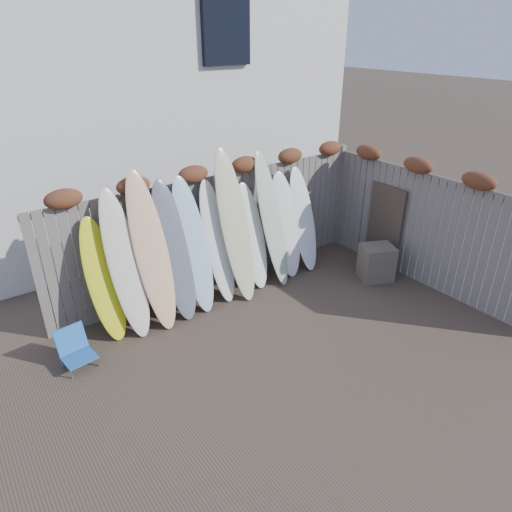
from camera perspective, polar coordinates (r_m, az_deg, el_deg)
ground at (r=6.85m, az=5.99°, el=-11.19°), size 80.00×80.00×0.00m
back_fence at (r=7.97m, az=-4.68°, el=4.42°), size 6.05×0.28×2.24m
right_fence at (r=8.48m, az=20.64°, el=3.84°), size 0.28×4.40×2.24m
house at (r=11.32m, az=-14.74°, el=20.84°), size 8.50×5.50×6.33m
beach_chair at (r=6.84m, az=-21.69°, el=-10.69°), size 0.46×0.49×0.55m
wooden_crate at (r=8.65m, az=14.82°, el=-0.80°), size 0.71×0.66×0.66m
lattice_panel at (r=9.13m, az=15.23°, el=3.89°), size 0.15×1.07×1.60m
surfboard_0 at (r=6.98m, az=-18.52°, el=-2.87°), size 0.52×0.68×1.82m
surfboard_1 at (r=6.91m, az=-16.05°, el=-1.07°), size 0.55×0.80×2.19m
surfboard_2 at (r=6.98m, az=-12.93°, el=0.51°), size 0.54×0.85×2.38m
surfboard_3 at (r=7.17m, az=-10.17°, el=0.55°), size 0.55×0.78×2.17m
surfboard_4 at (r=7.32m, az=-7.83°, el=1.29°), size 0.55×0.79×2.17m
surfboard_5 at (r=7.58m, az=-4.84°, el=1.75°), size 0.49×0.73×2.02m
surfboard_6 at (r=7.56m, az=-2.62°, el=3.73°), size 0.53×0.88×2.49m
surfboard_7 at (r=7.98m, az=-0.48°, el=2.47°), size 0.51×0.67×1.84m
surfboard_8 at (r=8.04m, az=1.98°, el=4.54°), size 0.52×0.85×2.33m
surfboard_9 at (r=8.40m, az=3.73°, el=3.89°), size 0.61×0.73×1.89m
surfboard_10 at (r=8.64m, az=5.94°, el=4.54°), size 0.51×0.69×1.92m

